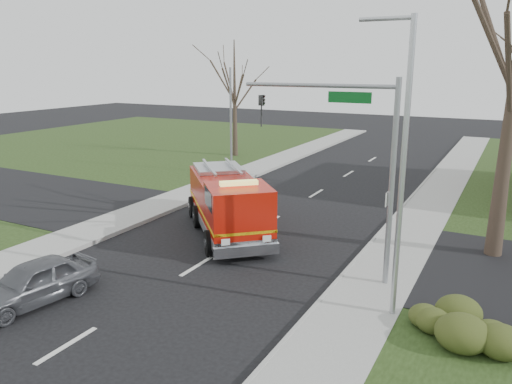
% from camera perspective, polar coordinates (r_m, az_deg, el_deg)
% --- Properties ---
extents(ground, '(120.00, 120.00, 0.00)m').
position_cam_1_polar(ground, '(18.55, -6.78, -8.44)').
color(ground, black).
rests_on(ground, ground).
extents(sidewalk_right, '(2.40, 80.00, 0.15)m').
position_cam_1_polar(sidewalk_right, '(16.10, 12.15, -12.07)').
color(sidewalk_right, gray).
rests_on(sidewalk_right, ground).
extents(sidewalk_left, '(2.40, 80.00, 0.15)m').
position_cam_1_polar(sidewalk_left, '(22.44, -20.01, -4.94)').
color(sidewalk_left, gray).
rests_on(sidewalk_left, ground).
extents(hedge_corner, '(2.80, 2.00, 0.90)m').
position_cam_1_polar(hedge_corner, '(14.59, 22.04, -13.56)').
color(hedge_corner, '#303B15').
rests_on(hedge_corner, lawn_right).
extents(bare_tree_left, '(4.50, 4.50, 9.00)m').
position_cam_1_polar(bare_tree_left, '(39.40, -2.47, 12.02)').
color(bare_tree_left, '#362820').
rests_on(bare_tree_left, ground).
extents(traffic_signal_mast, '(5.29, 0.18, 6.80)m').
position_cam_1_polar(traffic_signal_mast, '(16.36, 11.12, 5.49)').
color(traffic_signal_mast, gray).
rests_on(traffic_signal_mast, ground).
extents(streetlight_pole, '(1.48, 0.16, 8.40)m').
position_cam_1_polar(streetlight_pole, '(14.01, 16.24, 3.08)').
color(streetlight_pole, '#B7BABF').
rests_on(streetlight_pole, ground).
extents(utility_pole_far, '(0.14, 0.14, 7.00)m').
position_cam_1_polar(utility_pole_far, '(32.78, -2.89, 7.93)').
color(utility_pole_far, gray).
rests_on(utility_pole_far, ground).
extents(fire_engine, '(6.55, 6.90, 2.87)m').
position_cam_1_polar(fire_engine, '(21.48, -3.21, -1.49)').
color(fire_engine, '#B11308').
rests_on(fire_engine, ground).
extents(parked_car_maroon, '(2.24, 4.17, 1.35)m').
position_cam_1_polar(parked_car_maroon, '(16.98, -24.09, -9.40)').
color(parked_car_maroon, '#505257').
rests_on(parked_car_maroon, ground).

